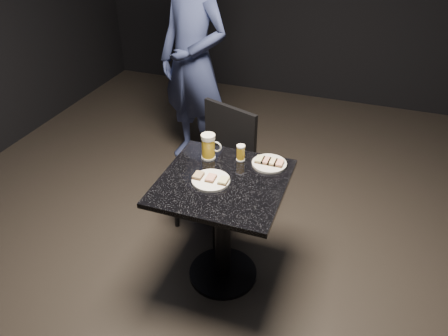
% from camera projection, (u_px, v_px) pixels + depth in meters
% --- Properties ---
extents(floor, '(6.00, 6.00, 0.00)m').
position_uv_depth(floor, '(223.00, 274.00, 2.86)').
color(floor, black).
rests_on(floor, ground).
extents(plate_large, '(0.21, 0.21, 0.01)m').
position_uv_depth(plate_large, '(211.00, 180.00, 2.43)').
color(plate_large, white).
rests_on(plate_large, table).
extents(plate_small, '(0.21, 0.21, 0.01)m').
position_uv_depth(plate_small, '(269.00, 164.00, 2.57)').
color(plate_small, silver).
rests_on(plate_small, table).
extents(patron, '(0.78, 0.64, 1.84)m').
position_uv_depth(patron, '(194.00, 62.00, 3.53)').
color(patron, navy).
rests_on(patron, floor).
extents(table, '(0.70, 0.70, 0.75)m').
position_uv_depth(table, '(223.00, 214.00, 2.58)').
color(table, black).
rests_on(table, floor).
extents(beer_mug, '(0.12, 0.09, 0.16)m').
position_uv_depth(beer_mug, '(209.00, 146.00, 2.60)').
color(beer_mug, silver).
rests_on(beer_mug, table).
extents(beer_tumbler, '(0.06, 0.06, 0.10)m').
position_uv_depth(beer_tumbler, '(241.00, 153.00, 2.60)').
color(beer_tumbler, white).
rests_on(beer_tumbler, table).
extents(chair, '(0.56, 0.56, 0.89)m').
position_uv_depth(chair, '(218.00, 163.00, 3.05)').
color(chair, black).
rests_on(chair, floor).
extents(canapes_on_plate_large, '(0.20, 0.07, 0.02)m').
position_uv_depth(canapes_on_plate_large, '(211.00, 178.00, 2.42)').
color(canapes_on_plate_large, '#4C3521').
rests_on(canapes_on_plate_large, plate_large).
extents(canapes_on_plate_small, '(0.16, 0.07, 0.02)m').
position_uv_depth(canapes_on_plate_small, '(269.00, 161.00, 2.56)').
color(canapes_on_plate_small, '#4C3521').
rests_on(canapes_on_plate_small, plate_small).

